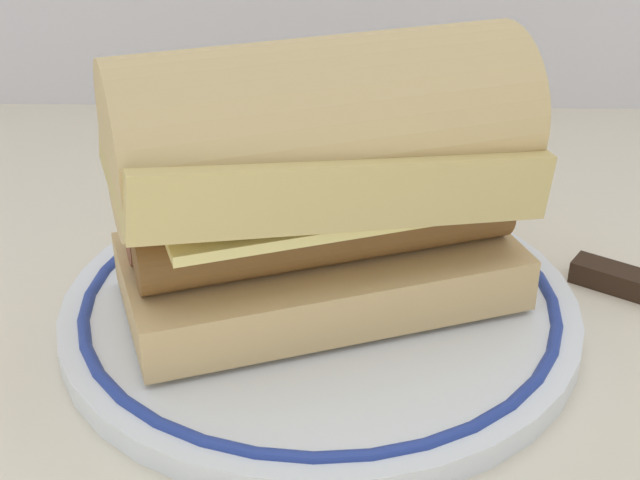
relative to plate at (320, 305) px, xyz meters
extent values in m
plane|color=beige|center=(-0.03, -0.01, -0.01)|extent=(1.50, 1.50, 0.00)
cylinder|color=white|center=(0.00, 0.00, 0.00)|extent=(0.25, 0.25, 0.01)
torus|color=navy|center=(0.00, 0.00, 0.00)|extent=(0.23, 0.23, 0.01)
cube|color=tan|center=(0.00, 0.00, 0.02)|extent=(0.21, 0.15, 0.03)
cylinder|color=brown|center=(0.00, -0.01, 0.05)|extent=(0.18, 0.09, 0.03)
cylinder|color=brown|center=(0.00, 0.01, 0.05)|extent=(0.18, 0.09, 0.03)
cube|color=#EAD67A|center=(0.00, 0.00, 0.06)|extent=(0.17, 0.13, 0.01)
cube|color=tan|center=(0.00, 0.00, 0.08)|extent=(0.21, 0.15, 0.05)
cylinder|color=tan|center=(0.00, 0.00, 0.10)|extent=(0.20, 0.14, 0.08)
cube|color=black|center=(0.16, 0.03, 0.00)|extent=(0.05, 0.04, 0.01)
camera|label=1|loc=(0.01, -0.38, 0.25)|focal=51.49mm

